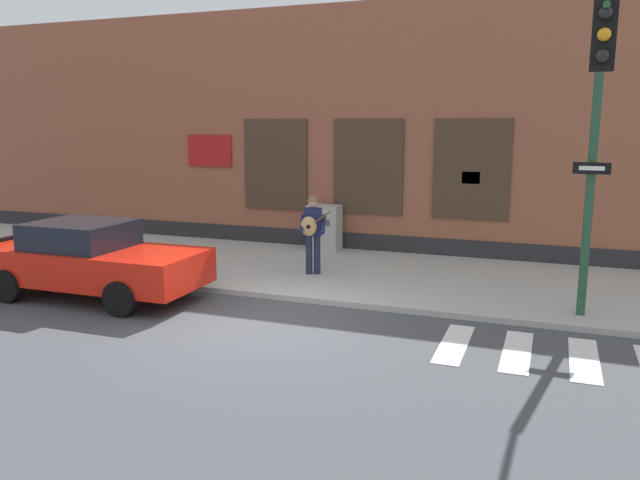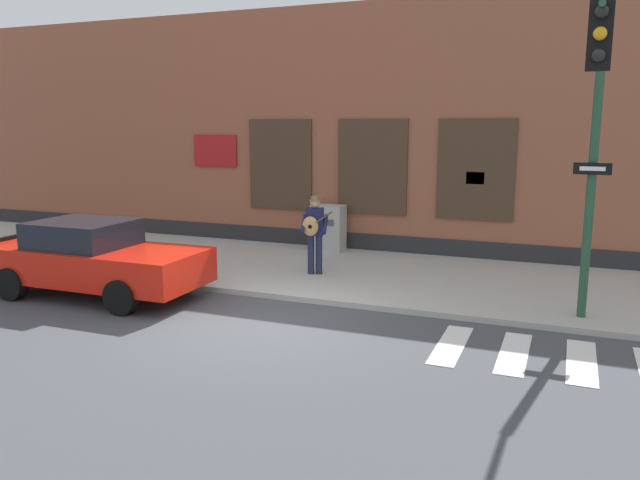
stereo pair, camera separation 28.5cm
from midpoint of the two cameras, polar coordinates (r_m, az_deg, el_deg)
ground_plane at (r=11.07m, az=-4.63°, el=-7.62°), size 160.00×160.00×0.00m
sidewalk at (r=14.54m, az=2.33°, el=-2.93°), size 28.00×4.97×0.11m
building_backdrop at (r=18.42m, az=7.18°, el=9.88°), size 28.00×4.06×6.52m
crosswalk at (r=10.18m, az=26.29°, el=-10.33°), size 5.20×1.90×0.01m
red_car at (r=13.38m, az=-19.53°, el=-1.60°), size 4.62×2.02×1.53m
busker at (r=13.88m, az=0.06°, el=0.91°), size 0.77×0.64×1.76m
traffic_light at (r=10.49m, az=24.60°, el=9.96°), size 0.60×2.77×4.89m
utility_box at (r=16.64m, az=1.25°, el=1.14°), size 0.85×0.58×1.21m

